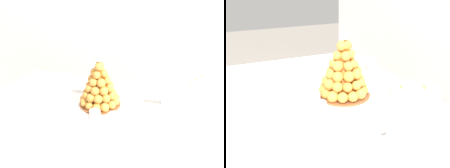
# 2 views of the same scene
# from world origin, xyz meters

# --- Properties ---
(buffet_table) EXTENTS (1.74, 0.99, 0.80)m
(buffet_table) POSITION_xyz_m (0.00, 0.00, 0.72)
(buffet_table) COLOR brown
(buffet_table) RESTS_ON ground_plane
(serving_tray) EXTENTS (0.65, 0.37, 0.02)m
(serving_tray) POSITION_xyz_m (-0.17, 0.04, 0.80)
(serving_tray) COLOR white
(serving_tray) RESTS_ON buffet_table
(croquembouche) EXTENTS (0.24, 0.24, 0.30)m
(croquembouche) POSITION_xyz_m (-0.19, 0.11, 0.91)
(croquembouche) COLOR brown
(croquembouche) RESTS_ON serving_tray
(dessert_cup_left) EXTENTS (0.05, 0.05, 0.06)m
(dessert_cup_left) POSITION_xyz_m (-0.41, -0.05, 0.83)
(dessert_cup_left) COLOR silver
(dessert_cup_left) RESTS_ON serving_tray
(dessert_cup_mid_left) EXTENTS (0.06, 0.06, 0.05)m
(dessert_cup_mid_left) POSITION_xyz_m (-0.28, -0.06, 0.83)
(dessert_cup_mid_left) COLOR silver
(dessert_cup_mid_left) RESTS_ON serving_tray
(dessert_cup_centre) EXTENTS (0.06, 0.06, 0.05)m
(dessert_cup_centre) POSITION_xyz_m (-0.16, -0.04, 0.83)
(dessert_cup_centre) COLOR silver
(dessert_cup_centre) RESTS_ON serving_tray
(dessert_cup_mid_right) EXTENTS (0.06, 0.06, 0.06)m
(dessert_cup_mid_right) POSITION_xyz_m (-0.05, -0.06, 0.83)
(dessert_cup_mid_right) COLOR silver
(dessert_cup_mid_right) RESTS_ON serving_tray
(dessert_cup_right) EXTENTS (0.06, 0.06, 0.05)m
(dessert_cup_right) POSITION_xyz_m (0.08, -0.06, 0.83)
(dessert_cup_right) COLOR silver
(dessert_cup_right) RESTS_ON serving_tray
(creme_brulee_ramekin) EXTENTS (0.08, 0.08, 0.02)m
(creme_brulee_ramekin) POSITION_xyz_m (-0.43, 0.04, 0.82)
(creme_brulee_ramekin) COLOR white
(creme_brulee_ramekin) RESTS_ON serving_tray
(macaron_goblet) EXTENTS (0.14, 0.14, 0.26)m
(macaron_goblet) POSITION_xyz_m (0.33, 0.08, 0.96)
(macaron_goblet) COLOR white
(macaron_goblet) RESTS_ON buffet_table
(wine_glass) EXTENTS (0.07, 0.07, 0.16)m
(wine_glass) POSITION_xyz_m (-0.25, 0.28, 0.91)
(wine_glass) COLOR silver
(wine_glass) RESTS_ON buffet_table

